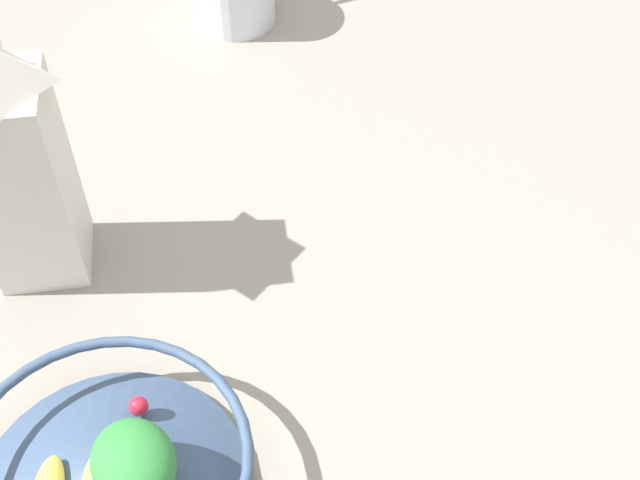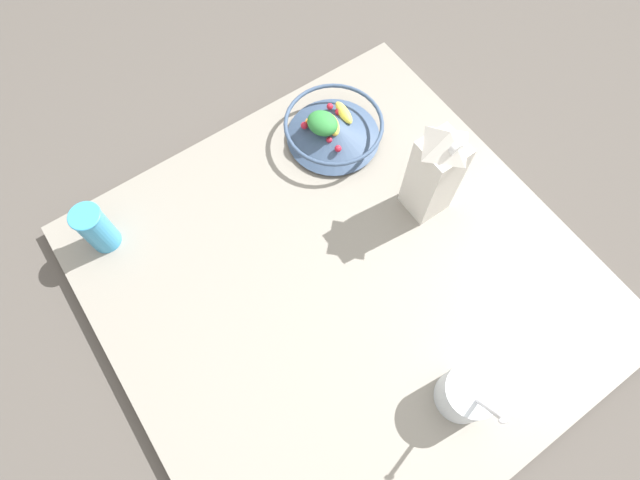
{
  "view_description": "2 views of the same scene",
  "coord_description": "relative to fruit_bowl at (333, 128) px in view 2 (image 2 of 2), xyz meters",
  "views": [
    {
      "loc": [
        0.07,
        0.67,
        0.76
      ],
      "look_at": [
        -0.01,
        0.1,
        0.08
      ],
      "focal_mm": 50.0,
      "sensor_mm": 36.0,
      "label": 1
    },
    {
      "loc": [
        -0.26,
        -0.28,
        1.1
      ],
      "look_at": [
        -0.0,
        0.09,
        0.09
      ],
      "focal_mm": 28.0,
      "sensor_mm": 36.0,
      "label": 2
    }
  ],
  "objects": [
    {
      "name": "ground_plane",
      "position": [
        -0.2,
        -0.33,
        -0.08
      ],
      "size": [
        6.0,
        6.0,
        0.0
      ],
      "primitive_type": "plane",
      "color": "#4C4742"
    },
    {
      "name": "yogurt_tub",
      "position": [
        -0.16,
        -0.67,
        0.02
      ],
      "size": [
        0.11,
        0.12,
        0.21
      ],
      "color": "silver",
      "rests_on": "countertop"
    },
    {
      "name": "fruit_bowl",
      "position": [
        0.0,
        0.0,
        0.0
      ],
      "size": [
        0.25,
        0.25,
        0.1
      ],
      "color": "#384C6B",
      "rests_on": "countertop"
    },
    {
      "name": "drinking_cup",
      "position": [
        -0.6,
        0.06,
        0.03
      ],
      "size": [
        0.07,
        0.07,
        0.13
      ],
      "color": "#3893C6",
      "rests_on": "countertop"
    },
    {
      "name": "countertop",
      "position": [
        -0.2,
        -0.33,
        -0.06
      ],
      "size": [
        1.03,
        1.03,
        0.03
      ],
      "color": "gray",
      "rests_on": "ground_plane"
    },
    {
      "name": "milk_carton",
      "position": [
        0.07,
        -0.28,
        0.1
      ],
      "size": [
        0.09,
        0.09,
        0.28
      ],
      "color": "silver",
      "rests_on": "countertop"
    }
  ]
}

